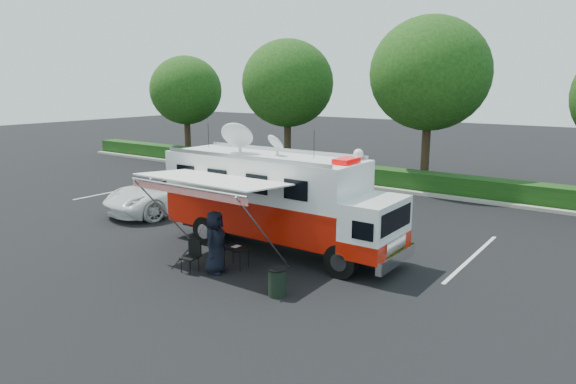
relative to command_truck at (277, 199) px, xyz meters
name	(u,v)px	position (x,y,z in m)	size (l,w,h in m)	color
ground_plane	(279,250)	(0.07, 0.00, -1.73)	(120.00, 120.00, 0.00)	black
back_border	(450,93)	(1.22, 12.90, 3.27)	(60.00, 6.14, 8.87)	#9E998E
stall_lines	(315,227)	(-0.43, 3.00, -1.73)	(24.12, 5.50, 0.01)	silver
command_truck	(277,199)	(0.00, 0.00, 0.00)	(8.42, 2.32, 4.05)	black
awning	(208,182)	(-0.75, -2.41, 0.87)	(4.60, 2.39, 2.78)	silver
white_suv	(174,210)	(-6.95, 1.67, -1.73)	(2.75, 5.97, 1.66)	silver
person	(216,273)	(-0.19, -2.79, -1.73)	(0.92, 0.60, 1.88)	black
folding_table	(236,249)	(0.01, -2.09, -1.14)	(0.85, 0.68, 0.65)	black
folding_chair	(192,253)	(-0.84, -3.09, -1.17)	(0.51, 0.53, 0.94)	black
trash_bin	(277,282)	(2.29, -3.08, -1.34)	(0.51, 0.51, 0.77)	black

